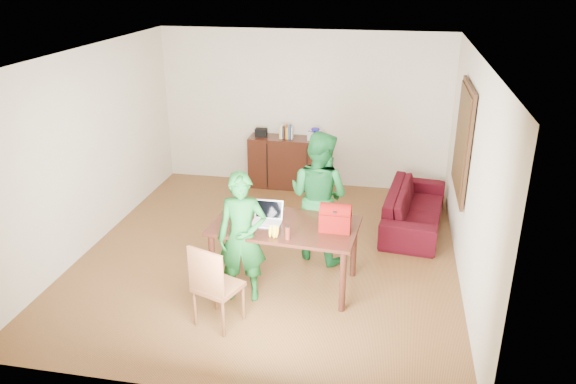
% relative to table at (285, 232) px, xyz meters
% --- Properties ---
extents(room, '(5.20, 5.70, 2.90)m').
position_rel_table_xyz_m(room, '(-0.34, 0.84, 0.60)').
color(room, '#4B2C12').
rests_on(room, ground).
extents(table, '(1.80, 1.10, 0.81)m').
position_rel_table_xyz_m(table, '(0.00, 0.00, 0.00)').
color(table, black).
rests_on(table, ground).
extents(chair, '(0.57, 0.55, 0.98)m').
position_rel_table_xyz_m(chair, '(-0.56, -0.96, -0.42)').
color(chair, brown).
rests_on(chair, ground).
extents(person_near, '(0.62, 0.45, 1.57)m').
position_rel_table_xyz_m(person_near, '(-0.42, -0.38, 0.08)').
color(person_near, '#12521A').
rests_on(person_near, ground).
extents(person_far, '(1.05, 0.95, 1.75)m').
position_rel_table_xyz_m(person_far, '(0.30, 0.78, 0.17)').
color(person_far, '#145C24').
rests_on(person_far, ground).
extents(laptop, '(0.35, 0.24, 0.24)m').
position_rel_table_xyz_m(laptop, '(-0.22, -0.03, 0.15)').
color(laptop, white).
rests_on(laptop, table).
extents(bananas, '(0.18, 0.15, 0.06)m').
position_rel_table_xyz_m(bananas, '(-0.06, -0.36, 0.13)').
color(bananas, yellow).
rests_on(bananas, table).
extents(bottle, '(0.07, 0.07, 0.17)m').
position_rel_table_xyz_m(bottle, '(0.11, -0.37, 0.19)').
color(bottle, '#561F13').
rests_on(bottle, table).
extents(red_bag, '(0.36, 0.21, 0.26)m').
position_rel_table_xyz_m(red_bag, '(0.61, -0.05, 0.24)').
color(red_bag, maroon).
rests_on(red_bag, table).
extents(sofa, '(1.01, 2.08, 0.59)m').
position_rel_table_xyz_m(sofa, '(1.59, 2.00, -0.41)').
color(sofa, '#3E0815').
rests_on(sofa, ground).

